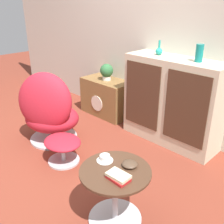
{
  "coord_description": "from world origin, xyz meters",
  "views": [
    {
      "loc": [
        1.93,
        -1.2,
        1.61
      ],
      "look_at": [
        0.23,
        0.49,
        0.55
      ],
      "focal_mm": 42.0,
      "sensor_mm": 36.0,
      "label": 1
    }
  ],
  "objects_px": {
    "egg_chair": "(49,111)",
    "vase_inner_left": "(199,53)",
    "teacup": "(105,159)",
    "potted_plant": "(107,71)",
    "tv_console": "(107,97)",
    "book_stack": "(118,177)",
    "coffee_table": "(115,192)",
    "vase_leftmost": "(159,51)",
    "bowl": "(130,164)",
    "ottoman": "(63,145)",
    "sideboard": "(172,101)"
  },
  "relations": [
    {
      "from": "vase_leftmost",
      "to": "book_stack",
      "type": "distance_m",
      "value": 1.69
    },
    {
      "from": "ottoman",
      "to": "teacup",
      "type": "bearing_deg",
      "value": -10.73
    },
    {
      "from": "teacup",
      "to": "bowl",
      "type": "xyz_separation_m",
      "value": [
        0.18,
        0.08,
        -0.0
      ]
    },
    {
      "from": "sideboard",
      "to": "coffee_table",
      "type": "bearing_deg",
      "value": -73.01
    },
    {
      "from": "tv_console",
      "to": "book_stack",
      "type": "height_order",
      "value": "tv_console"
    },
    {
      "from": "potted_plant",
      "to": "book_stack",
      "type": "relative_size",
      "value": 1.42
    },
    {
      "from": "vase_leftmost",
      "to": "vase_inner_left",
      "type": "xyz_separation_m",
      "value": [
        0.49,
        0.0,
        0.04
      ]
    },
    {
      "from": "teacup",
      "to": "potted_plant",
      "type": "bearing_deg",
      "value": 135.62
    },
    {
      "from": "vase_leftmost",
      "to": "book_stack",
      "type": "height_order",
      "value": "vase_leftmost"
    },
    {
      "from": "potted_plant",
      "to": "bowl",
      "type": "bearing_deg",
      "value": -39.12
    },
    {
      "from": "ottoman",
      "to": "book_stack",
      "type": "bearing_deg",
      "value": -13.21
    },
    {
      "from": "ottoman",
      "to": "potted_plant",
      "type": "distance_m",
      "value": 1.39
    },
    {
      "from": "vase_leftmost",
      "to": "bowl",
      "type": "height_order",
      "value": "vase_leftmost"
    },
    {
      "from": "coffee_table",
      "to": "vase_leftmost",
      "type": "xyz_separation_m",
      "value": [
        -0.65,
        1.36,
        0.78
      ]
    },
    {
      "from": "egg_chair",
      "to": "potted_plant",
      "type": "distance_m",
      "value": 1.07
    },
    {
      "from": "coffee_table",
      "to": "teacup",
      "type": "xyz_separation_m",
      "value": [
        -0.14,
        0.03,
        0.22
      ]
    },
    {
      "from": "sideboard",
      "to": "teacup",
      "type": "distance_m",
      "value": 1.36
    },
    {
      "from": "sideboard",
      "to": "bowl",
      "type": "xyz_separation_m",
      "value": [
        0.45,
        -1.25,
        -0.02
      ]
    },
    {
      "from": "bowl",
      "to": "vase_leftmost",
      "type": "bearing_deg",
      "value": 118.73
    },
    {
      "from": "tv_console",
      "to": "ottoman",
      "type": "bearing_deg",
      "value": -64.19
    },
    {
      "from": "book_stack",
      "to": "bowl",
      "type": "xyz_separation_m",
      "value": [
        -0.05,
        0.17,
        -0.0
      ]
    },
    {
      "from": "bowl",
      "to": "book_stack",
      "type": "bearing_deg",
      "value": -74.98
    },
    {
      "from": "tv_console",
      "to": "potted_plant",
      "type": "distance_m",
      "value": 0.39
    },
    {
      "from": "teacup",
      "to": "sideboard",
      "type": "bearing_deg",
      "value": 101.68
    },
    {
      "from": "coffee_table",
      "to": "potted_plant",
      "type": "height_order",
      "value": "potted_plant"
    },
    {
      "from": "book_stack",
      "to": "bowl",
      "type": "height_order",
      "value": "book_stack"
    },
    {
      "from": "coffee_table",
      "to": "vase_leftmost",
      "type": "bearing_deg",
      "value": 115.41
    },
    {
      "from": "coffee_table",
      "to": "book_stack",
      "type": "distance_m",
      "value": 0.24
    },
    {
      "from": "vase_leftmost",
      "to": "potted_plant",
      "type": "relative_size",
      "value": 0.7
    },
    {
      "from": "egg_chair",
      "to": "vase_inner_left",
      "type": "height_order",
      "value": "vase_inner_left"
    },
    {
      "from": "teacup",
      "to": "coffee_table",
      "type": "bearing_deg",
      "value": -12.49
    },
    {
      "from": "ottoman",
      "to": "potted_plant",
      "type": "height_order",
      "value": "potted_plant"
    },
    {
      "from": "tv_console",
      "to": "egg_chair",
      "type": "distance_m",
      "value": 1.05
    },
    {
      "from": "sideboard",
      "to": "vase_inner_left",
      "type": "bearing_deg",
      "value": 0.87
    },
    {
      "from": "egg_chair",
      "to": "ottoman",
      "type": "xyz_separation_m",
      "value": [
        0.46,
        -0.15,
        -0.2
      ]
    },
    {
      "from": "tv_console",
      "to": "book_stack",
      "type": "xyz_separation_m",
      "value": [
        1.6,
        -1.42,
        0.23
      ]
    },
    {
      "from": "vase_inner_left",
      "to": "teacup",
      "type": "distance_m",
      "value": 1.46
    },
    {
      "from": "sideboard",
      "to": "book_stack",
      "type": "xyz_separation_m",
      "value": [
        0.5,
        -1.42,
        -0.02
      ]
    },
    {
      "from": "potted_plant",
      "to": "tv_console",
      "type": "bearing_deg",
      "value": -173.26
    },
    {
      "from": "vase_leftmost",
      "to": "bowl",
      "type": "relative_size",
      "value": 1.41
    },
    {
      "from": "ottoman",
      "to": "book_stack",
      "type": "xyz_separation_m",
      "value": [
        1.02,
        -0.24,
        0.28
      ]
    },
    {
      "from": "ottoman",
      "to": "vase_inner_left",
      "type": "xyz_separation_m",
      "value": [
        0.78,
        1.18,
        0.89
      ]
    },
    {
      "from": "egg_chair",
      "to": "vase_leftmost",
      "type": "xyz_separation_m",
      "value": [
        0.75,
        1.03,
        0.65
      ]
    },
    {
      "from": "tv_console",
      "to": "teacup",
      "type": "height_order",
      "value": "tv_console"
    },
    {
      "from": "tv_console",
      "to": "vase_inner_left",
      "type": "distance_m",
      "value": 1.58
    },
    {
      "from": "ottoman",
      "to": "vase_inner_left",
      "type": "bearing_deg",
      "value": 56.63
    },
    {
      "from": "sideboard",
      "to": "teacup",
      "type": "relative_size",
      "value": 9.01
    },
    {
      "from": "ottoman",
      "to": "bowl",
      "type": "xyz_separation_m",
      "value": [
        0.98,
        -0.07,
        0.28
      ]
    },
    {
      "from": "ottoman",
      "to": "book_stack",
      "type": "height_order",
      "value": "book_stack"
    },
    {
      "from": "sideboard",
      "to": "ottoman",
      "type": "xyz_separation_m",
      "value": [
        -0.52,
        -1.18,
        -0.3
      ]
    }
  ]
}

